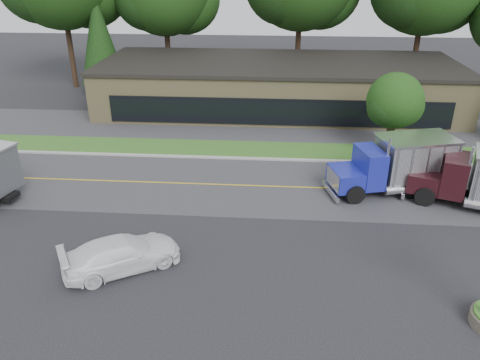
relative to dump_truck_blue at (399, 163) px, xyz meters
The scene contains 11 objects.
ground 13.04m from the dump_truck_blue, 135.50° to the right, with size 140.00×140.00×0.00m, color #343439.
road 9.39m from the dump_truck_blue, behind, with size 60.00×8.00×0.02m, color #505055.
center_line 9.39m from the dump_truck_blue, behind, with size 60.00×0.12×0.01m, color gold.
curb 10.26m from the dump_truck_blue, 155.76° to the left, with size 60.00×0.30×0.12m, color #9E9E99.
grass_verge 11.11m from the dump_truck_blue, 147.15° to the left, with size 60.00×3.40×0.03m, color #385A1F.
far_parking 14.42m from the dump_truck_blue, 130.08° to the left, with size 60.00×7.00×0.02m, color #505055.
strip_mall 18.42m from the dump_truck_blue, 113.05° to the left, with size 32.00×12.00×4.00m, color #9B8B5F.
evergreen_left 32.99m from the dump_truck_blue, 140.28° to the left, with size 4.46×4.46×10.13m.
tree_verge 6.36m from the dump_truck_blue, 81.92° to the left, with size 4.12×3.88×5.88m.
dump_truck_blue is the anchor object (origin of this frame).
rally_car 16.84m from the dump_truck_blue, 147.74° to the right, with size 2.16×5.31×1.54m, color white.
Camera 1 is at (1.67, -17.11, 12.98)m, focal length 35.00 mm.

